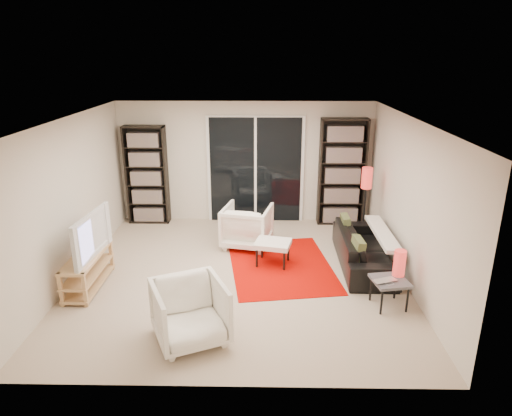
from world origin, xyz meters
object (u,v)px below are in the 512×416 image
object	(u,v)px
armchair_back	(247,226)
ottoman	(273,245)
bookshelf_left	(147,175)
bookshelf_right	(342,172)
sofa	(364,249)
armchair_front	(190,312)
side_table	(390,283)
tv_stand	(88,270)
floor_lamp	(366,186)

from	to	relation	value
armchair_back	ottoman	size ratio (longest dim) A/B	1.28
bookshelf_left	bookshelf_right	xyz separation A→B (m)	(3.85, -0.00, 0.07)
sofa	armchair_front	size ratio (longest dim) A/B	2.34
bookshelf_left	ottoman	xyz separation A→B (m)	(2.47, -1.94, -0.63)
sofa	side_table	bearing A→B (deg)	-175.45
tv_stand	floor_lamp	distance (m)	4.79
bookshelf_right	ottoman	xyz separation A→B (m)	(-1.38, -1.94, -0.71)
armchair_front	side_table	xyz separation A→B (m)	(2.56, 0.82, -0.02)
armchair_back	side_table	bearing A→B (deg)	147.47
floor_lamp	armchair_front	bearing A→B (deg)	-130.82
bookshelf_left	ottoman	world-z (taller)	bookshelf_left
side_table	tv_stand	bearing A→B (deg)	173.68
armchair_front	ottoman	size ratio (longest dim) A/B	1.28
bookshelf_left	sofa	size ratio (longest dim) A/B	1.01
armchair_front	ottoman	distance (m)	2.32
tv_stand	floor_lamp	world-z (taller)	floor_lamp
bookshelf_left	bookshelf_right	distance (m)	3.85
tv_stand	armchair_back	bearing A→B (deg)	34.19
bookshelf_right	floor_lamp	bearing A→B (deg)	-73.60
ottoman	floor_lamp	size ratio (longest dim) A/B	0.47
bookshelf_left	floor_lamp	xyz separation A→B (m)	(4.13, -0.94, 0.08)
sofa	bookshelf_left	bearing A→B (deg)	64.72
side_table	bookshelf_right	bearing A→B (deg)	93.03
sofa	bookshelf_right	bearing A→B (deg)	3.53
armchair_front	ottoman	world-z (taller)	armchair_front
bookshelf_right	tv_stand	bearing A→B (deg)	-146.27
sofa	ottoman	bearing A→B (deg)	90.95
bookshelf_left	tv_stand	bearing A→B (deg)	-95.17
bookshelf_left	armchair_back	xyz separation A→B (m)	(2.03, -1.19, -0.60)
bookshelf_right	floor_lamp	world-z (taller)	bookshelf_right
armchair_back	side_table	size ratio (longest dim) A/B	1.57
sofa	ottoman	xyz separation A→B (m)	(-1.47, -0.00, 0.06)
bookshelf_left	sofa	distance (m)	4.44
side_table	ottoman	bearing A→B (deg)	140.64
tv_stand	armchair_front	distance (m)	2.14
bookshelf_right	side_table	size ratio (longest dim) A/B	4.01
floor_lamp	armchair_back	bearing A→B (deg)	-173.13
ottoman	armchair_back	bearing A→B (deg)	120.76
bookshelf_right	tv_stand	xyz separation A→B (m)	(-4.10, -2.74, -0.79)
floor_lamp	bookshelf_left	bearing A→B (deg)	167.19
sofa	armchair_back	xyz separation A→B (m)	(-1.91, 0.75, 0.09)
armchair_back	armchair_front	world-z (taller)	armchair_front
bookshelf_right	side_table	bearing A→B (deg)	-86.97
ottoman	side_table	size ratio (longest dim) A/B	1.23
tv_stand	floor_lamp	xyz separation A→B (m)	(4.37, 1.80, 0.79)
tv_stand	armchair_front	bearing A→B (deg)	-37.15
sofa	side_table	distance (m)	1.28
floor_lamp	bookshelf_right	bearing A→B (deg)	106.40
bookshelf_left	side_table	world-z (taller)	bookshelf_left
ottoman	bookshelf_right	bearing A→B (deg)	54.57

